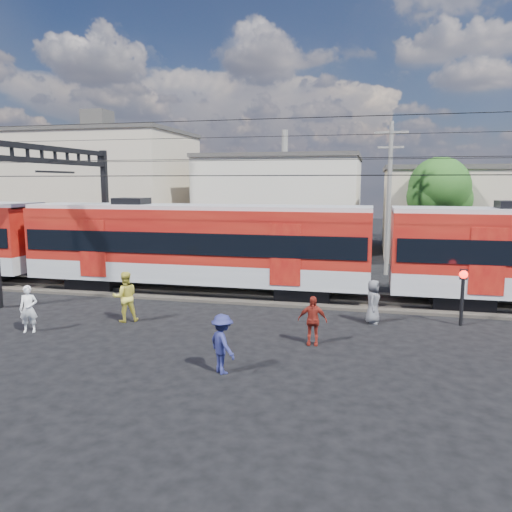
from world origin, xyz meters
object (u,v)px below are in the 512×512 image
object	(u,v)px
commuter_train	(200,243)
pedestrian_c	(222,344)
pedestrian_a	(29,309)
crossing_signal	(463,287)

from	to	relation	value
commuter_train	pedestrian_c	world-z (taller)	commuter_train
commuter_train	pedestrian_a	world-z (taller)	commuter_train
pedestrian_c	pedestrian_a	bearing A→B (deg)	28.66
pedestrian_a	crossing_signal	xyz separation A→B (m)	(14.87, 4.29, 0.63)
commuter_train	pedestrian_a	xyz separation A→B (m)	(-3.82, -7.14, -1.57)
pedestrian_c	crossing_signal	xyz separation A→B (m)	(7.17, 6.37, 0.63)
commuter_train	pedestrian_c	bearing A→B (deg)	-67.19
pedestrian_c	crossing_signal	world-z (taller)	crossing_signal
commuter_train	pedestrian_a	distance (m)	8.25
commuter_train	crossing_signal	size ratio (longest dim) A/B	23.90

